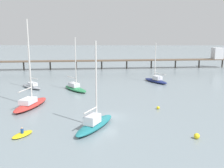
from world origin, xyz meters
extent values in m
plane|color=gray|center=(0.00, 0.00, 0.00)|extent=(400.00, 400.00, 0.00)
cube|color=brown|center=(0.00, 50.88, 2.98)|extent=(80.66, 13.29, 0.30)
cylinder|color=#38332D|center=(-30.43, 47.15, 1.42)|extent=(0.50, 0.50, 2.83)
cylinder|color=#38332D|center=(-21.74, 48.22, 1.42)|extent=(0.50, 0.50, 2.83)
cylinder|color=#38332D|center=(-13.04, 49.28, 1.42)|extent=(0.50, 0.50, 2.83)
cylinder|color=#38332D|center=(-4.35, 50.35, 1.42)|extent=(0.50, 0.50, 2.83)
cylinder|color=#38332D|center=(4.35, 51.42, 1.42)|extent=(0.50, 0.50, 2.83)
cylinder|color=#38332D|center=(13.04, 52.48, 1.42)|extent=(0.50, 0.50, 2.83)
cylinder|color=#38332D|center=(21.74, 53.55, 1.42)|extent=(0.50, 0.50, 2.83)
cylinder|color=#38332D|center=(30.43, 54.61, 1.42)|extent=(0.50, 0.50, 2.83)
cylinder|color=#38332D|center=(39.13, 55.68, 1.42)|extent=(0.50, 0.50, 2.83)
cube|color=silver|center=(36.91, 55.41, 5.12)|extent=(3.60, 3.60, 3.98)
ellipsoid|color=navy|center=(11.03, 27.42, 0.39)|extent=(6.29, 7.96, 0.78)
cube|color=silver|center=(11.38, 26.88, 1.28)|extent=(2.47, 2.62, 1.00)
cylinder|color=silver|center=(10.81, 27.75, 5.44)|extent=(0.22, 0.22, 9.31)
cylinder|color=silver|center=(11.89, 26.10, 2.46)|extent=(2.31, 3.40, 0.17)
ellipsoid|color=#287F4C|center=(-8.13, 17.63, 0.39)|extent=(6.89, 7.60, 0.79)
cube|color=silver|center=(-8.55, 18.13, 1.22)|extent=(2.95, 3.10, 0.86)
cylinder|color=silver|center=(-7.87, 17.32, 6.27)|extent=(0.22, 0.22, 10.96)
cylinder|color=silver|center=(-9.12, 18.81, 2.76)|extent=(2.64, 3.09, 0.17)
ellipsoid|color=gray|center=(-18.76, 19.80, 0.35)|extent=(6.60, 5.93, 0.70)
cube|color=silver|center=(-18.33, 19.43, 1.08)|extent=(2.64, 2.50, 0.76)
cylinder|color=silver|center=(-19.03, 20.02, 5.64)|extent=(0.20, 0.20, 9.89)
cylinder|color=silver|center=(-17.88, 19.06, 2.48)|extent=(2.41, 2.05, 0.16)
ellipsoid|color=red|center=(-13.83, 4.86, 0.45)|extent=(4.68, 9.96, 0.89)
cube|color=silver|center=(-13.99, 4.11, 1.33)|extent=(2.48, 3.32, 0.88)
cylinder|color=silver|center=(-13.73, 5.33, 7.93)|extent=(0.24, 0.24, 14.08)
cylinder|color=silver|center=(-14.14, 3.45, 3.43)|extent=(1.00, 3.80, 0.19)
ellipsoid|color=#1E727A|center=(-1.78, -4.69, 0.46)|extent=(5.73, 9.12, 0.92)
cube|color=silver|center=(-2.08, -5.35, 1.51)|extent=(2.35, 2.74, 1.18)
cylinder|color=silver|center=(-1.59, -4.28, 6.36)|extent=(0.23, 0.23, 10.87)
cylinder|color=silver|center=(-2.26, -5.74, 2.88)|extent=(1.50, 3.00, 0.18)
ellipsoid|color=yellow|center=(-10.76, -7.51, 0.17)|extent=(2.65, 3.38, 0.35)
cylinder|color=navy|center=(-10.76, -7.51, 0.62)|extent=(0.49, 0.49, 0.55)
sphere|color=tan|center=(-10.76, -7.51, 1.02)|extent=(0.24, 0.24, 0.24)
sphere|color=yellow|center=(11.05, -7.93, 0.36)|extent=(0.72, 0.72, 0.72)
sphere|color=yellow|center=(8.15, 4.15, 0.27)|extent=(0.54, 0.54, 0.54)
camera|label=1|loc=(1.33, -37.68, 13.04)|focal=41.11mm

